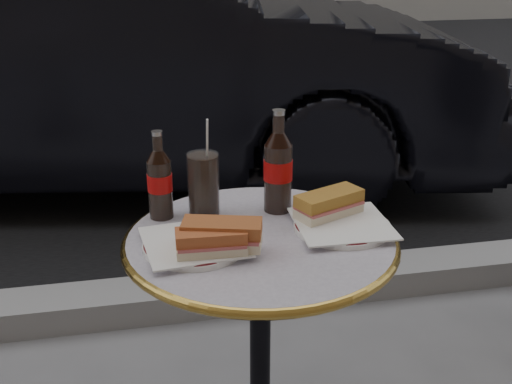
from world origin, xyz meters
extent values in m
cube|color=black|center=(0.00, 5.00, 0.00)|extent=(40.00, 8.00, 0.00)
cube|color=gray|center=(0.00, 0.90, 0.05)|extent=(40.00, 0.20, 0.12)
cylinder|color=white|center=(-0.15, -0.03, 0.74)|extent=(0.24, 0.24, 0.01)
cylinder|color=white|center=(0.19, 0.00, 0.74)|extent=(0.26, 0.26, 0.01)
cube|color=#B2572D|center=(-0.12, -0.09, 0.77)|extent=(0.15, 0.07, 0.05)
cube|color=#A8562A|center=(-0.10, -0.06, 0.77)|extent=(0.18, 0.12, 0.06)
cube|color=#A8722A|center=(0.17, 0.05, 0.77)|extent=(0.18, 0.13, 0.06)
cylinder|color=black|center=(-0.11, 0.15, 0.81)|extent=(0.08, 0.08, 0.16)
imported|color=black|center=(-0.44, 2.45, 0.72)|extent=(2.24, 4.59, 1.44)
camera|label=1|loc=(-0.27, -1.27, 1.37)|focal=45.00mm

